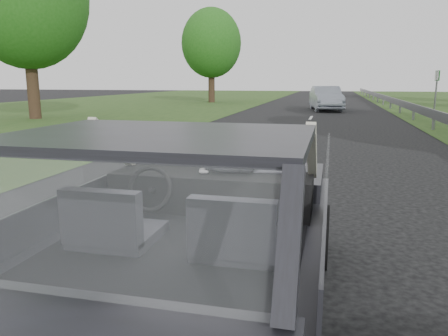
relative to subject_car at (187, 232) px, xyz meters
The scene contains 11 objects.
ground 0.72m from the subject_car, ahead, with size 140.00×140.00×0.00m, color #2B2B2C.
subject_car is the anchor object (origin of this frame).
dashboard 0.64m from the subject_car, 90.00° to the left, with size 1.58×0.45×0.30m, color black.
driver_seat 0.52m from the subject_car, 144.06° to the right, with size 0.50×0.72×0.42m, color black.
passenger_seat 0.52m from the subject_car, 35.94° to the right, with size 0.50×0.72×0.42m, color black.
steering_wheel 0.55m from the subject_car, 140.48° to the left, with size 0.36×0.36×0.04m, color black.
cat 0.77m from the subject_car, 77.97° to the left, with size 0.53×0.17×0.24m, color slate.
other_car 23.51m from the subject_car, 88.59° to the left, with size 1.67×4.23×1.39m, color #ACB4C7.
highway_sign 23.87m from the subject_car, 74.72° to the left, with size 0.09×0.89×2.22m, color #0D5917.
tree_5 19.31m from the subject_car, 129.69° to the left, with size 5.32×5.32×8.06m, color #215F17, non-canonical shape.
tree_6 32.24m from the subject_car, 105.05° to the left, with size 4.61×4.61×6.98m, color #215F17, non-canonical shape.
Camera 1 is at (0.90, -2.64, 1.72)m, focal length 35.00 mm.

